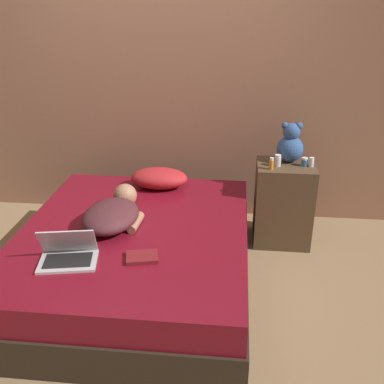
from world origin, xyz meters
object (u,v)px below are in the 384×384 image
object	(u,v)px
bottle_white	(311,162)
laptop	(68,254)
teddy_bear	(290,145)
book	(142,257)
pillow	(159,178)
person_lying	(114,213)
bottle_orange	(271,164)
bottle_clear	(278,161)
bottle_blue	(305,162)

from	to	relation	value
bottle_white	laptop	bearing A→B (deg)	-143.55
teddy_bear	book	size ratio (longest dim) A/B	1.47
pillow	person_lying	distance (m)	0.67
pillow	bottle_white	bearing A→B (deg)	-0.42
bottle_white	bottle_orange	world-z (taller)	bottle_orange
laptop	bottle_clear	distance (m)	1.70
book	teddy_bear	bearing A→B (deg)	50.93
pillow	bottle_blue	world-z (taller)	bottle_blue
person_lying	bottle_orange	bearing A→B (deg)	30.43
person_lying	teddy_bear	xyz separation A→B (m)	(1.22, 0.73, 0.29)
bottle_clear	bottle_blue	size ratio (longest dim) A/B	1.34
person_lying	bottle_clear	xyz separation A→B (m)	(1.13, 0.62, 0.19)
pillow	laptop	world-z (taller)	laptop
teddy_bear	bottle_clear	xyz separation A→B (m)	(-0.10, -0.12, -0.09)
pillow	bottle_clear	world-z (taller)	bottle_clear
laptop	book	world-z (taller)	laptop
pillow	person_lying	xyz separation A→B (m)	(-0.20, -0.64, -0.00)
teddy_bear	bottle_white	size ratio (longest dim) A/B	4.36
bottle_white	person_lying	bearing A→B (deg)	-155.36
bottle_clear	book	size ratio (longest dim) A/B	0.42
bottle_white	teddy_bear	bearing A→B (deg)	147.51
bottle_blue	laptop	bearing A→B (deg)	-142.43
laptop	bottle_orange	distance (m)	1.61
bottle_orange	bottle_white	bearing A→B (deg)	16.74
bottle_orange	bottle_blue	bearing A→B (deg)	21.31
bottle_blue	bottle_orange	size ratio (longest dim) A/B	0.72
pillow	bottle_clear	size ratio (longest dim) A/B	5.15
teddy_bear	bottle_blue	bearing A→B (deg)	-40.85
laptop	bottle_blue	size ratio (longest dim) A/B	5.55
pillow	bottle_blue	bearing A→B (deg)	-0.05
bottle_white	book	world-z (taller)	bottle_white
person_lying	bottle_white	bearing A→B (deg)	28.33
pillow	bottle_white	size ratio (longest dim) A/B	6.37
person_lying	bottle_white	distance (m)	1.53
pillow	bottle_orange	distance (m)	0.90
bottle_blue	teddy_bear	bearing A→B (deg)	139.15
person_lying	bottle_white	size ratio (longest dim) A/B	9.18
bottle_white	bottle_blue	world-z (taller)	bottle_white
laptop	bottle_clear	xyz separation A→B (m)	(1.27, 1.11, 0.22)
pillow	bottle_orange	bearing A→B (deg)	-6.59
laptop	pillow	bearing A→B (deg)	62.09
person_lying	bottle_blue	world-z (taller)	bottle_blue
person_lying	book	bearing A→B (deg)	-52.82
laptop	bottle_blue	world-z (taller)	bottle_blue
person_lying	bottle_white	world-z (taller)	bottle_white
person_lying	book	distance (m)	0.52
bottle_clear	bottle_orange	size ratio (longest dim) A/B	0.97
laptop	book	distance (m)	0.43
laptop	bottle_white	xyz separation A→B (m)	(1.53, 1.13, 0.22)
bottle_blue	bottle_orange	xyz separation A→B (m)	(-0.26, -0.10, 0.01)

